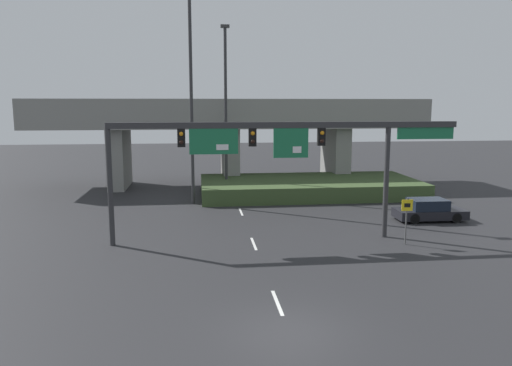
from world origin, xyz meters
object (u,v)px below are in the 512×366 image
(parked_sedan_near_right, at_px, (429,210))
(highway_light_pole_far, at_px, (226,107))
(speed_limit_sign, at_px, (407,215))
(signal_gantry, at_px, (276,143))
(highway_light_pole_near, at_px, (191,77))

(parked_sedan_near_right, bearing_deg, highway_light_pole_far, 138.92)
(speed_limit_sign, xyz_separation_m, parked_sedan_near_right, (3.74, 5.14, -0.97))
(signal_gantry, bearing_deg, parked_sedan_near_right, 18.66)
(signal_gantry, distance_m, speed_limit_sign, 7.81)
(signal_gantry, bearing_deg, speed_limit_sign, -13.50)
(highway_light_pole_far, bearing_deg, speed_limit_sign, -62.13)
(speed_limit_sign, xyz_separation_m, highway_light_pole_far, (-8.54, 16.14, 5.51))
(speed_limit_sign, bearing_deg, highway_light_pole_far, 117.87)
(speed_limit_sign, height_order, highway_light_pole_far, highway_light_pole_far)
(highway_light_pole_far, height_order, parked_sedan_near_right, highway_light_pole_far)
(signal_gantry, distance_m, highway_light_pole_far, 14.76)
(highway_light_pole_far, xyz_separation_m, parked_sedan_near_right, (12.27, -11.00, -6.48))
(highway_light_pole_near, bearing_deg, speed_limit_sign, -47.47)
(signal_gantry, relative_size, speed_limit_sign, 7.58)
(highway_light_pole_far, bearing_deg, parked_sedan_near_right, -41.87)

